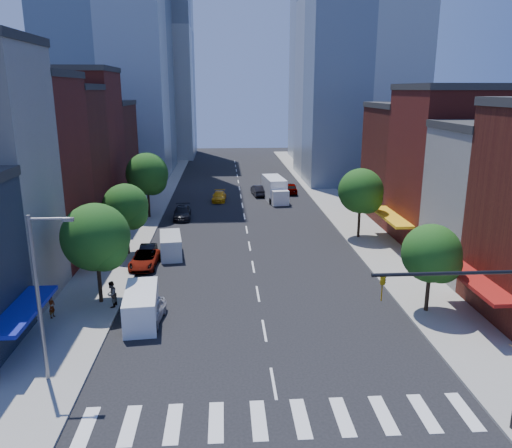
{
  "coord_description": "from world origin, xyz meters",
  "views": [
    {
      "loc": [
        -2.45,
        -23.2,
        15.07
      ],
      "look_at": [
        -0.02,
        13.93,
        5.0
      ],
      "focal_mm": 35.0,
      "sensor_mm": 36.0,
      "label": 1
    }
  ],
  "objects_px": {
    "parked_car_second": "(148,253)",
    "cargo_van_near": "(141,307)",
    "pedestrian_far": "(111,294)",
    "parked_car_front": "(151,312)",
    "cargo_van_far": "(171,246)",
    "parked_car_third": "(144,260)",
    "taxi": "(219,196)",
    "traffic_car_far": "(291,188)",
    "traffic_car_oncoming": "(259,190)",
    "box_truck": "(275,190)",
    "parked_car_rear": "(182,213)",
    "pedestrian_near": "(52,307)"
  },
  "relations": [
    {
      "from": "parked_car_front",
      "to": "parked_car_rear",
      "type": "height_order",
      "value": "parked_car_rear"
    },
    {
      "from": "cargo_van_near",
      "to": "traffic_car_oncoming",
      "type": "height_order",
      "value": "cargo_van_near"
    },
    {
      "from": "traffic_car_far",
      "to": "pedestrian_near",
      "type": "bearing_deg",
      "value": 65.53
    },
    {
      "from": "traffic_car_oncoming",
      "to": "parked_car_front",
      "type": "bearing_deg",
      "value": 69.45
    },
    {
      "from": "pedestrian_near",
      "to": "parked_car_third",
      "type": "bearing_deg",
      "value": -12.36
    },
    {
      "from": "cargo_van_far",
      "to": "parked_car_second",
      "type": "bearing_deg",
      "value": -163.76
    },
    {
      "from": "traffic_car_oncoming",
      "to": "traffic_car_far",
      "type": "xyz_separation_m",
      "value": [
        4.88,
        1.11,
        0.01
      ]
    },
    {
      "from": "cargo_van_far",
      "to": "box_truck",
      "type": "height_order",
      "value": "box_truck"
    },
    {
      "from": "parked_car_second",
      "to": "taxi",
      "type": "xyz_separation_m",
      "value": [
        6.36,
        24.35,
        -0.01
      ]
    },
    {
      "from": "cargo_van_far",
      "to": "box_truck",
      "type": "distance_m",
      "value": 26.38
    },
    {
      "from": "parked_car_front",
      "to": "parked_car_second",
      "type": "height_order",
      "value": "parked_car_front"
    },
    {
      "from": "taxi",
      "to": "cargo_van_near",
      "type": "bearing_deg",
      "value": -94.18
    },
    {
      "from": "cargo_van_far",
      "to": "box_truck",
      "type": "bearing_deg",
      "value": 55.38
    },
    {
      "from": "taxi",
      "to": "box_truck",
      "type": "relative_size",
      "value": 0.56
    },
    {
      "from": "taxi",
      "to": "traffic_car_oncoming",
      "type": "relative_size",
      "value": 0.94
    },
    {
      "from": "taxi",
      "to": "pedestrian_far",
      "type": "bearing_deg",
      "value": -98.53
    },
    {
      "from": "parked_car_rear",
      "to": "parked_car_third",
      "type": "bearing_deg",
      "value": -98.39
    },
    {
      "from": "parked_car_rear",
      "to": "traffic_car_oncoming",
      "type": "bearing_deg",
      "value": 50.4
    },
    {
      "from": "parked_car_front",
      "to": "parked_car_rear",
      "type": "relative_size",
      "value": 0.78
    },
    {
      "from": "parked_car_second",
      "to": "traffic_car_far",
      "type": "height_order",
      "value": "traffic_car_far"
    },
    {
      "from": "taxi",
      "to": "traffic_car_far",
      "type": "xyz_separation_m",
      "value": [
        10.64,
        4.57,
        0.15
      ]
    },
    {
      "from": "pedestrian_near",
      "to": "traffic_car_far",
      "type": "bearing_deg",
      "value": -15.32
    },
    {
      "from": "taxi",
      "to": "pedestrian_far",
      "type": "xyz_separation_m",
      "value": [
        -7.36,
        -34.94,
        0.45
      ]
    },
    {
      "from": "parked_car_front",
      "to": "cargo_van_far",
      "type": "relative_size",
      "value": 0.8
    },
    {
      "from": "cargo_van_near",
      "to": "pedestrian_near",
      "type": "xyz_separation_m",
      "value": [
        -6.1,
        0.83,
        -0.18
      ]
    },
    {
      "from": "pedestrian_near",
      "to": "parked_car_rear",
      "type": "bearing_deg",
      "value": -1.37
    },
    {
      "from": "parked_car_third",
      "to": "pedestrian_near",
      "type": "relative_size",
      "value": 3.15
    },
    {
      "from": "taxi",
      "to": "traffic_car_far",
      "type": "distance_m",
      "value": 11.58
    },
    {
      "from": "parked_car_front",
      "to": "traffic_car_far",
      "type": "relative_size",
      "value": 0.84
    },
    {
      "from": "parked_car_second",
      "to": "pedestrian_far",
      "type": "height_order",
      "value": "pedestrian_far"
    },
    {
      "from": "cargo_van_near",
      "to": "traffic_car_far",
      "type": "relative_size",
      "value": 1.14
    },
    {
      "from": "parked_car_second",
      "to": "traffic_car_oncoming",
      "type": "bearing_deg",
      "value": 64.9
    },
    {
      "from": "parked_car_front",
      "to": "taxi",
      "type": "height_order",
      "value": "parked_car_front"
    },
    {
      "from": "box_truck",
      "to": "pedestrian_far",
      "type": "height_order",
      "value": "box_truck"
    },
    {
      "from": "cargo_van_far",
      "to": "cargo_van_near",
      "type": "bearing_deg",
      "value": -99.62
    },
    {
      "from": "pedestrian_near",
      "to": "pedestrian_far",
      "type": "distance_m",
      "value": 3.95
    },
    {
      "from": "parked_car_second",
      "to": "parked_car_third",
      "type": "bearing_deg",
      "value": -91.55
    },
    {
      "from": "cargo_van_near",
      "to": "pedestrian_far",
      "type": "distance_m",
      "value": 3.34
    },
    {
      "from": "taxi",
      "to": "pedestrian_far",
      "type": "distance_m",
      "value": 35.71
    },
    {
      "from": "taxi",
      "to": "box_truck",
      "type": "xyz_separation_m",
      "value": [
        7.81,
        -0.07,
        0.85
      ]
    },
    {
      "from": "parked_car_front",
      "to": "parked_car_third",
      "type": "relative_size",
      "value": 0.81
    },
    {
      "from": "parked_car_front",
      "to": "parked_car_second",
      "type": "relative_size",
      "value": 0.98
    },
    {
      "from": "parked_car_third",
      "to": "traffic_car_oncoming",
      "type": "distance_m",
      "value": 32.19
    },
    {
      "from": "parked_car_second",
      "to": "parked_car_rear",
      "type": "bearing_deg",
      "value": 80.78
    },
    {
      "from": "traffic_car_oncoming",
      "to": "pedestrian_near",
      "type": "xyz_separation_m",
      "value": [
        -16.79,
        -39.87,
        0.13
      ]
    },
    {
      "from": "parked_car_second",
      "to": "cargo_van_near",
      "type": "relative_size",
      "value": 0.74
    },
    {
      "from": "cargo_van_far",
      "to": "taxi",
      "type": "bearing_deg",
      "value": 72.33
    },
    {
      "from": "parked_car_second",
      "to": "cargo_van_near",
      "type": "distance_m",
      "value": 12.97
    },
    {
      "from": "parked_car_rear",
      "to": "traffic_car_far",
      "type": "distance_m",
      "value": 20.57
    },
    {
      "from": "parked_car_front",
      "to": "parked_car_third",
      "type": "bearing_deg",
      "value": 106.33
    }
  ]
}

